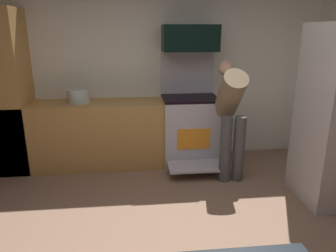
# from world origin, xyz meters

# --- Properties ---
(wall_back) EXTENTS (5.20, 0.12, 2.60)m
(wall_back) POSITION_xyz_m (0.00, 2.34, 1.30)
(wall_back) COLOR silver
(wall_back) RESTS_ON ground
(lower_cabinet_run) EXTENTS (2.40, 0.60, 0.90)m
(lower_cabinet_run) POSITION_xyz_m (-0.90, 1.98, 0.45)
(lower_cabinet_run) COLOR #B78647
(lower_cabinet_run) RESTS_ON ground
(cabinet_column) EXTENTS (0.60, 0.60, 2.10)m
(cabinet_column) POSITION_xyz_m (-1.90, 1.98, 1.05)
(cabinet_column) COLOR #B78647
(cabinet_column) RESTS_ON ground
(oven_range) EXTENTS (0.76, 1.01, 1.56)m
(oven_range) POSITION_xyz_m (0.55, 1.97, 0.51)
(oven_range) COLOR #B9B7C0
(oven_range) RESTS_ON ground
(microwave) EXTENTS (0.74, 0.38, 0.35)m
(microwave) POSITION_xyz_m (0.55, 2.06, 1.73)
(microwave) COLOR black
(microwave) RESTS_ON oven_range
(person_cook) EXTENTS (0.31, 0.68, 1.46)m
(person_cook) POSITION_xyz_m (0.97, 1.46, 0.87)
(person_cook) COLOR #4C4C4C
(person_cook) RESTS_ON ground
(stock_pot) EXTENTS (0.30, 0.30, 0.19)m
(stock_pot) POSITION_xyz_m (-0.95, 1.98, 0.99)
(stock_pot) COLOR #B2C1B5
(stock_pot) RESTS_ON lower_cabinet_run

